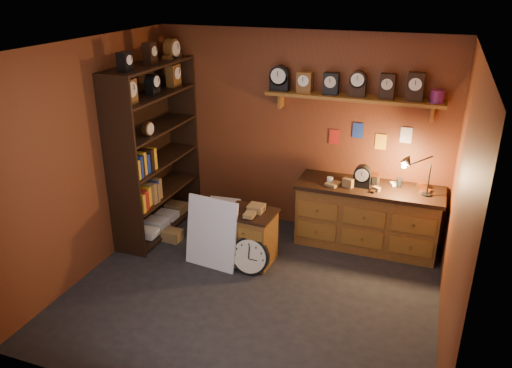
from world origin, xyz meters
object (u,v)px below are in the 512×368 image
object	(u,v)px
workbench	(367,213)
low_cabinet	(250,235)
shelving_unit	(153,144)
big_round_clock	(250,256)

from	to	relation	value
workbench	low_cabinet	xyz separation A→B (m)	(-1.29, -0.89, -0.10)
workbench	shelving_unit	bearing A→B (deg)	-170.05
low_cabinet	workbench	bearing A→B (deg)	38.53
shelving_unit	low_cabinet	world-z (taller)	shelving_unit
workbench	low_cabinet	bearing A→B (deg)	-145.32
shelving_unit	low_cabinet	xyz separation A→B (m)	(1.53, -0.40, -0.88)
workbench	big_round_clock	world-z (taller)	workbench
shelving_unit	workbench	size ratio (longest dim) A/B	1.40
shelving_unit	big_round_clock	xyz separation A→B (m)	(1.63, -0.65, -1.02)
big_round_clock	low_cabinet	bearing A→B (deg)	109.63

